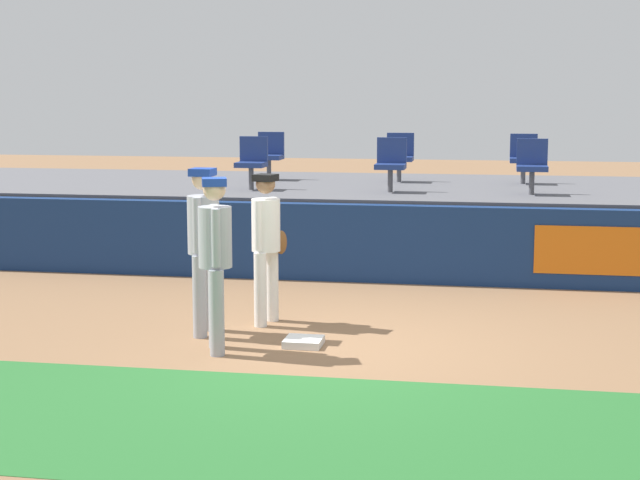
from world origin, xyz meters
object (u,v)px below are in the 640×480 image
Objects in this scene: player_fielder_home at (267,238)px; player_coach_visitor at (215,252)px; first_base at (304,342)px; seat_front_center at (391,162)px; seat_front_left at (252,160)px; seat_back_left at (270,153)px; seat_back_center at (400,154)px; player_runner_visitor at (204,239)px; seat_back_right at (524,156)px; seat_front_right at (532,163)px.

player_coach_visitor is at bearing 3.17° from player_fielder_home.
seat_front_center is at bearing 85.83° from first_base.
seat_front_left and seat_front_center have the same top height.
first_base is 0.48× the size of seat_back_left.
player_fielder_home is 2.10× the size of seat_back_center.
player_runner_visitor is (-0.57, -0.62, 0.07)m from player_fielder_home.
player_runner_visitor is 2.22× the size of seat_back_right.
seat_front_center and seat_back_right have the same top height.
first_base is 0.48× the size of seat_back_center.
first_base is 7.55m from seat_back_right.
seat_front_center is at bearing 149.02° from player_coach_visitor.
player_runner_visitor is at bearing -127.49° from seat_front_right.
seat_back_center is at bearing 140.58° from seat_front_right.
seat_front_center is (0.38, 5.17, 1.59)m from first_base.
player_fielder_home is at bearing -73.83° from seat_front_left.
player_runner_visitor is at bearing -173.05° from player_coach_visitor.
seat_front_left is 1.00× the size of seat_front_right.
seat_front_center is 2.74m from seat_back_right.
seat_back_left reaches higher than player_fielder_home.
first_base is at bearing -109.34° from seat_back_right.
player_coach_visitor is at bearing -121.27° from seat_front_right.
player_fielder_home is 2.10× the size of seat_back_right.
first_base is at bearing -92.78° from seat_back_center.
seat_back_right is 1.00× the size of seat_front_right.
seat_back_right is at bearing 153.55° from player_runner_visitor.
player_coach_visitor is 2.18× the size of seat_back_center.
seat_front_right is (0.08, -1.80, 0.00)m from seat_back_right.
player_fielder_home is at bearing -116.92° from seat_back_right.
seat_back_center is at bearing 180.00° from seat_back_right.
seat_front_center is 1.80m from seat_back_center.
seat_front_right is at bearing 156.50° from player_fielder_home.
player_coach_visitor is 7.47m from seat_back_left.
seat_front_left is at bearing -140.51° from seat_back_center.
player_coach_visitor reaches higher than player_fielder_home.
seat_back_center is (1.19, 7.37, 0.57)m from player_coach_visitor.
player_runner_visitor reaches higher than first_base.
seat_front_right is (3.72, 4.85, 0.55)m from player_runner_visitor.
first_base is 5.71m from seat_front_left.
seat_front_center reaches higher than player_runner_visitor.
seat_back_right is at bearing 41.02° from seat_front_center.
seat_back_center is at bearing -175.89° from player_fielder_home.
seat_back_center is at bearing 91.22° from seat_front_center.
player_fielder_home is 6.14m from seat_back_center.
player_fielder_home is 6.22m from seat_back_left.
seat_back_right is at bearing 22.75° from seat_front_left.
seat_front_left and seat_front_right have the same top height.
seat_back_center is at bearing 87.22° from first_base.
player_coach_visitor is at bearing -99.18° from seat_back_center.
seat_front_left is 4.65m from seat_back_right.
player_runner_visitor is (-1.19, 0.32, 1.04)m from first_base.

